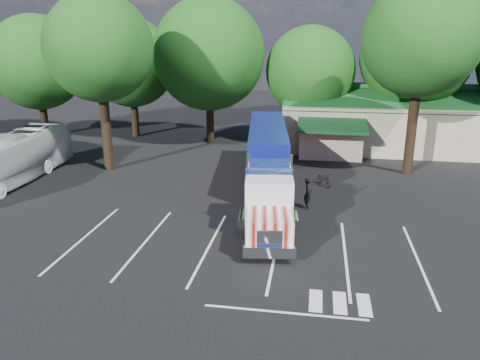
% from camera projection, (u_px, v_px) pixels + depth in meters
% --- Properties ---
extents(ground, '(120.00, 120.00, 0.00)m').
position_uv_depth(ground, '(232.00, 204.00, 28.04)').
color(ground, black).
rests_on(ground, ground).
extents(event_hall, '(24.20, 14.12, 5.55)m').
position_uv_depth(event_hall, '(417.00, 122.00, 42.02)').
color(event_hall, '#BBAC8B').
rests_on(event_hall, ground).
extents(tree_row_a, '(9.00, 9.00, 11.68)m').
position_uv_depth(tree_row_a, '(37.00, 62.00, 44.90)').
color(tree_row_a, black).
rests_on(tree_row_a, ground).
extents(tree_row_b, '(8.40, 8.40, 11.35)m').
position_uv_depth(tree_row_b, '(131.00, 63.00, 44.72)').
color(tree_row_b, black).
rests_on(tree_row_b, ground).
extents(tree_row_c, '(10.00, 10.00, 13.05)m').
position_uv_depth(tree_row_c, '(209.00, 54.00, 41.70)').
color(tree_row_c, black).
rests_on(tree_row_c, ground).
extents(tree_row_d, '(8.00, 8.00, 10.60)m').
position_uv_depth(tree_row_d, '(310.00, 71.00, 41.95)').
color(tree_row_d, black).
rests_on(tree_row_d, ground).
extents(tree_row_e, '(9.60, 9.60, 12.90)m').
position_uv_depth(tree_row_e, '(416.00, 54.00, 40.57)').
color(tree_row_e, black).
rests_on(tree_row_e, ground).
extents(tree_near_left, '(7.60, 7.60, 12.65)m').
position_uv_depth(tree_near_left, '(99.00, 48.00, 32.72)').
color(tree_near_left, black).
rests_on(tree_near_left, ground).
extents(tree_near_right, '(8.00, 8.00, 13.50)m').
position_uv_depth(tree_near_right, '(422.00, 39.00, 31.44)').
color(tree_near_right, black).
rests_on(tree_near_right, ground).
extents(semi_truck, '(4.65, 19.30, 4.01)m').
position_uv_depth(semi_truck, '(268.00, 156.00, 29.85)').
color(semi_truck, black).
rests_on(semi_truck, ground).
extents(woman, '(0.45, 0.68, 1.86)m').
position_uv_depth(woman, '(308.00, 193.00, 27.06)').
color(woman, black).
rests_on(woman, ground).
extents(bicycle, '(1.39, 1.84, 0.93)m').
position_uv_depth(bicycle, '(324.00, 179.00, 31.37)').
color(bicycle, black).
rests_on(bicycle, ground).
extents(tour_bus, '(3.14, 12.18, 3.37)m').
position_uv_depth(tour_bus, '(9.00, 159.00, 31.57)').
color(tour_bus, silver).
rests_on(tour_bus, ground).
extents(silver_sedan, '(4.87, 2.22, 1.55)m').
position_uv_depth(silver_sedan, '(359.00, 145.00, 39.68)').
color(silver_sedan, '#A5A6AC').
rests_on(silver_sedan, ground).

